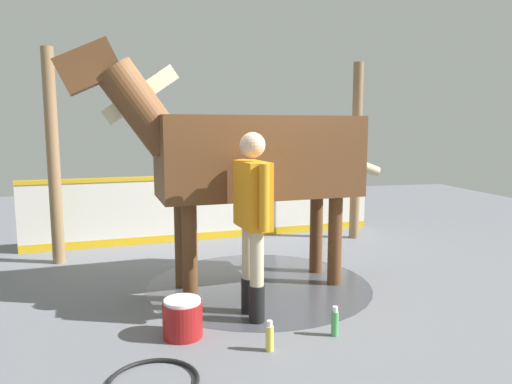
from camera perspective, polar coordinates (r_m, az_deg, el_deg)
name	(u,v)px	position (r m, az deg, el deg)	size (l,w,h in m)	color
ground_plane	(245,279)	(5.80, -1.36, -10.49)	(16.00, 16.00, 0.02)	slate
wet_patch	(259,285)	(5.57, 0.34, -11.14)	(2.59, 2.59, 0.00)	#42444C
barrier_wall	(211,209)	(7.69, -5.52, -2.11)	(5.69, 0.70, 1.06)	silver
roof_post_near	(53,158)	(6.73, -23.35, 3.83)	(0.16, 0.16, 2.83)	olive
roof_post_far	(356,152)	(7.80, 12.04, 4.76)	(0.16, 0.16, 2.83)	olive
horse	(247,155)	(5.23, -1.07, 4.47)	(3.65, 1.13, 2.67)	brown
handler	(253,211)	(4.40, -0.42, -2.35)	(0.28, 0.70, 1.77)	black
wash_bucket	(183,318)	(4.28, -8.88, -14.86)	(0.35, 0.35, 0.34)	maroon
bottle_shampoo	(270,337)	(4.01, 1.66, -17.14)	(0.07, 0.07, 0.26)	#D8CC4C
bottle_spray	(335,322)	(4.32, 9.54, -15.29)	(0.06, 0.06, 0.27)	#4CA559
hose_coil	(153,382)	(3.68, -12.34, -21.52)	(0.66, 0.66, 0.03)	black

